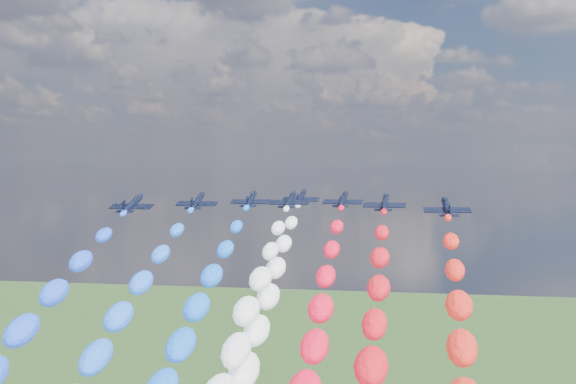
# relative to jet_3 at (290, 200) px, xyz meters

# --- Properties ---
(jet_0) EXTENTS (8.27, 11.12, 5.47)m
(jet_0) POSITION_rel_jet_3_xyz_m (-26.64, -16.83, 0.00)
(jet_0) COLOR black
(jet_1) EXTENTS (8.20, 11.07, 5.47)m
(jet_1) POSITION_rel_jet_3_xyz_m (-17.23, -6.81, 0.00)
(jet_1) COLOR black
(jet_2) EXTENTS (8.25, 11.11, 5.47)m
(jet_2) POSITION_rel_jet_3_xyz_m (-8.27, 1.32, 0.00)
(jet_2) COLOR black
(jet_3) EXTENTS (8.43, 11.23, 5.47)m
(jet_3) POSITION_rel_jet_3_xyz_m (0.00, 0.00, 0.00)
(jet_3) COLOR black
(jet_4) EXTENTS (8.55, 11.32, 5.47)m
(jet_4) POSITION_rel_jet_3_xyz_m (0.57, 11.59, 0.00)
(jet_4) COLOR black
(jet_5) EXTENTS (8.68, 11.41, 5.47)m
(jet_5) POSITION_rel_jet_3_xyz_m (10.34, 3.84, 0.00)
(jet_5) COLOR black
(jet_6) EXTENTS (8.55, 11.32, 5.47)m
(jet_6) POSITION_rel_jet_3_xyz_m (19.05, -5.45, 0.00)
(jet_6) COLOR black
(jet_7) EXTENTS (8.67, 11.40, 5.47)m
(jet_7) POSITION_rel_jet_3_xyz_m (30.02, -16.93, 0.00)
(jet_7) COLOR black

